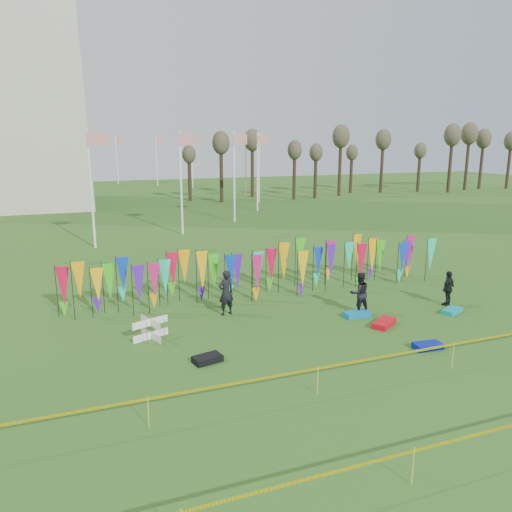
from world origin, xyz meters
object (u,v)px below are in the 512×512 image
object	(u,v)px
person_mid	(359,293)
person_left	(226,293)
person_right	(448,288)
box_kite	(151,329)
kite_bag_blue	(428,346)
kite_bag_turquoise	(357,315)
kite_bag_teal	(452,311)
kite_bag_red	(384,323)
kite_bag_black	(207,359)

from	to	relation	value
person_mid	person_left	bearing A→B (deg)	-15.69
person_right	person_mid	bearing A→B (deg)	-28.98
box_kite	kite_bag_blue	world-z (taller)	box_kite
person_right	kite_bag_blue	distance (m)	5.44
person_left	kite_bag_turquoise	bearing A→B (deg)	142.03
person_mid	kite_bag_teal	distance (m)	4.10
person_left	kite_bag_blue	size ratio (longest dim) A/B	1.96
kite_bag_turquoise	kite_bag_red	xyz separation A→B (m)	(0.45, -1.27, 0.01)
person_left	kite_bag_red	distance (m)	6.59
person_mid	kite_bag_teal	world-z (taller)	person_mid
kite_bag_turquoise	kite_bag_teal	xyz separation A→B (m)	(4.07, -1.04, -0.01)
person_left	kite_bag_turquoise	xyz separation A→B (m)	(5.04, -2.26, -0.86)
person_mid	kite_bag_turquoise	xyz separation A→B (m)	(-0.31, -0.38, -0.80)
kite_bag_teal	box_kite	bearing A→B (deg)	172.30
box_kite	kite_bag_red	bearing A→B (deg)	-12.21
kite_bag_turquoise	kite_bag_red	world-z (taller)	kite_bag_red
box_kite	kite_bag_red	xyz separation A→B (m)	(8.94, -1.93, -0.30)
person_mid	kite_bag_black	bearing A→B (deg)	21.43
person_right	kite_bag_turquoise	xyz separation A→B (m)	(-4.61, 0.12, -0.69)
person_left	person_right	distance (m)	9.94
person_left	kite_bag_blue	bearing A→B (deg)	119.51
kite_bag_teal	kite_bag_black	bearing A→B (deg)	-175.21
person_left	kite_bag_teal	world-z (taller)	person_left
person_mid	kite_bag_blue	bearing A→B (deg)	97.62
person_right	kite_bag_blue	size ratio (longest dim) A/B	1.59
box_kite	kite_bag_black	size ratio (longest dim) A/B	0.87
kite_bag_black	person_left	bearing A→B (deg)	64.65
kite_bag_red	kite_bag_teal	distance (m)	3.63
box_kite	kite_bag_blue	xyz separation A→B (m)	(9.07, -4.37, -0.31)
box_kite	person_right	distance (m)	13.13
kite_bag_red	kite_bag_black	xyz separation A→B (m)	(-7.50, -0.70, -0.00)
kite_bag_blue	kite_bag_red	xyz separation A→B (m)	(-0.14, 2.44, 0.01)
kite_bag_black	kite_bag_blue	bearing A→B (deg)	-12.85
person_left	kite_bag_turquoise	size ratio (longest dim) A/B	1.79
box_kite	person_right	world-z (taller)	person_right
box_kite	kite_bag_red	distance (m)	9.15
kite_bag_black	kite_bag_teal	world-z (taller)	kite_bag_black
box_kite	kite_bag_teal	world-z (taller)	box_kite
kite_bag_red	kite_bag_teal	bearing A→B (deg)	3.73
kite_bag_black	kite_bag_teal	bearing A→B (deg)	4.79
person_left	kite_bag_blue	world-z (taller)	person_left
box_kite	person_right	bearing A→B (deg)	-3.41
person_mid	kite_bag_red	world-z (taller)	person_mid
person_left	kite_bag_black	size ratio (longest dim) A/B	2.04
kite_bag_black	person_mid	bearing A→B (deg)	17.70
person_mid	box_kite	bearing A→B (deg)	1.89
box_kite	person_mid	world-z (taller)	person_mid
kite_bag_black	kite_bag_turquoise	bearing A→B (deg)	15.62
person_mid	kite_bag_black	size ratio (longest dim) A/B	1.89
kite_bag_blue	kite_bag_teal	world-z (taller)	kite_bag_blue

